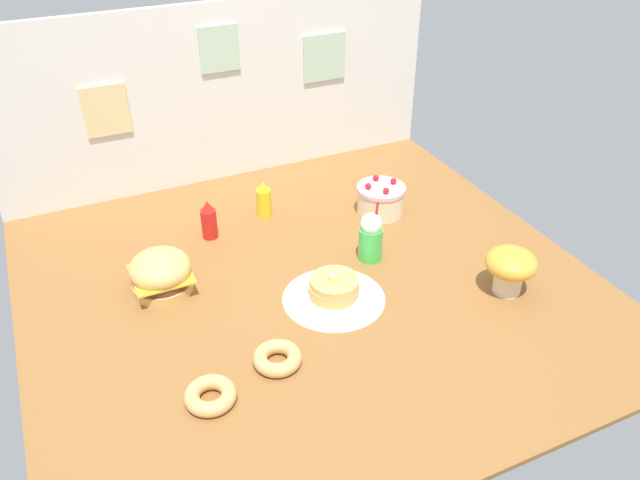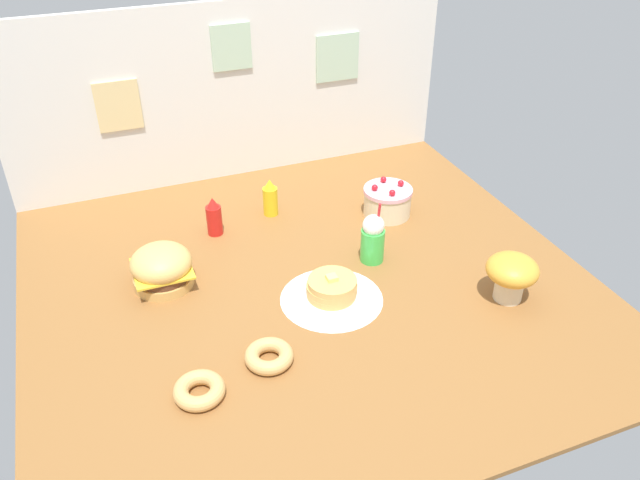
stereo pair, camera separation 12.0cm
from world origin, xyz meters
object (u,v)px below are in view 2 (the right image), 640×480
donut_pink_glaze (199,390)px  burger (162,267)px  donut_chocolate (269,356)px  mushroom_stool (512,273)px  ketchup_bottle (214,217)px  mustard_bottle (270,198)px  cream_soda_cup (373,238)px  layer_cake (387,201)px  pancake_stack (332,290)px

donut_pink_glaze → burger: bearing=90.1°
donut_chocolate → mushroom_stool: 0.94m
ketchup_bottle → donut_pink_glaze: 0.94m
mustard_bottle → cream_soda_cup: size_ratio=0.67×
ketchup_bottle → mushroom_stool: 1.24m
layer_cake → donut_pink_glaze: (-1.03, -0.77, -0.04)m
mustard_bottle → donut_chocolate: mustard_bottle is taller
pancake_stack → cream_soda_cup: cream_soda_cup is taller
donut_chocolate → pancake_stack: bearing=35.9°
mustard_bottle → donut_pink_glaze: 1.11m
cream_soda_cup → donut_pink_glaze: bearing=-149.9°
burger → ketchup_bottle: 0.39m
burger → mushroom_stool: bearing=-25.2°
mushroom_stool → mustard_bottle: bearing=125.0°
pancake_stack → ketchup_bottle: ketchup_bottle is taller
cream_soda_cup → donut_chocolate: (-0.57, -0.41, -0.08)m
layer_cake → cream_soda_cup: (-0.22, -0.30, 0.04)m
ketchup_bottle → mustard_bottle: (0.27, 0.07, 0.00)m
donut_chocolate → mustard_bottle: bearing=71.8°
layer_cake → cream_soda_cup: cream_soda_cup is taller
ketchup_bottle → donut_chocolate: size_ratio=1.08×
donut_pink_glaze → mushroom_stool: bearing=2.9°
donut_pink_glaze → donut_chocolate: size_ratio=1.00×
ketchup_bottle → layer_cake: bearing=-9.5°
mustard_bottle → cream_soda_cup: bearing=-61.4°
mushroom_stool → burger: bearing=154.8°
pancake_stack → layer_cake: (0.47, 0.48, 0.03)m
mustard_bottle → cream_soda_cup: 0.57m
layer_cake → mustard_bottle: 0.53m
donut_pink_glaze → mustard_bottle: bearing=60.7°
mustard_bottle → cream_soda_cup: cream_soda_cup is taller
pancake_stack → mushroom_stool: bearing=-20.9°
cream_soda_cup → mushroom_stool: 0.55m
pancake_stack → mushroom_stool: 0.66m
burger → mustard_bottle: bearing=32.9°
donut_chocolate → cream_soda_cup: bearing=35.7°
mustard_bottle → donut_chocolate: 0.95m
ketchup_bottle → mushroom_stool: bearing=-42.7°
cream_soda_cup → ketchup_bottle: bearing=141.8°
mustard_bottle → mushroom_stool: bearing=-55.0°
pancake_stack → donut_pink_glaze: (-0.56, -0.29, -0.01)m
donut_pink_glaze → mushroom_stool: 1.18m
burger → pancake_stack: bearing=-29.5°
cream_soda_cup → mustard_bottle: bearing=118.6°
layer_cake → donut_chocolate: size_ratio=1.34×
burger → donut_pink_glaze: bearing=-89.9°
mustard_bottle → donut_chocolate: size_ratio=1.08×
layer_cake → ketchup_bottle: 0.77m
ketchup_bottle → donut_pink_glaze: size_ratio=1.08×
pancake_stack → ketchup_bottle: bearing=116.0°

